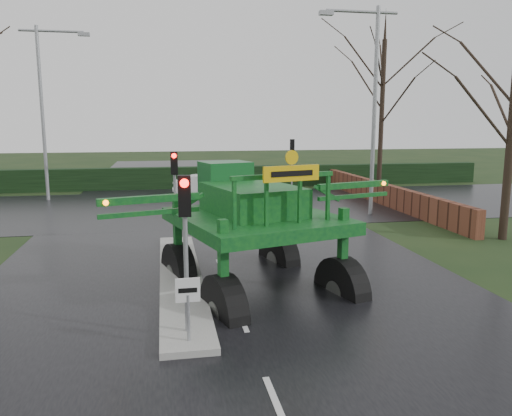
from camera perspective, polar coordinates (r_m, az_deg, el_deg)
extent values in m
plane|color=black|center=(12.24, -1.81, -12.26)|extent=(140.00, 140.00, 0.00)
cube|color=black|center=(21.78, -5.86, -2.44)|extent=(14.00, 80.00, 0.02)
cube|color=black|center=(27.66, -6.91, 0.15)|extent=(80.00, 12.00, 0.02)
cube|color=gray|center=(14.92, -8.59, -7.92)|extent=(1.20, 10.00, 0.16)
cube|color=black|center=(35.47, -7.79, 3.46)|extent=(44.00, 0.90, 1.50)
cube|color=#592D1E|center=(30.10, 13.44, 1.88)|extent=(0.40, 20.00, 1.20)
cylinder|color=gray|center=(10.50, -7.73, -12.38)|extent=(0.07, 0.07, 1.00)
cube|color=silver|center=(10.29, -7.81, -9.28)|extent=(0.50, 0.04, 0.50)
cube|color=black|center=(10.27, -7.80, -9.32)|extent=(0.38, 0.01, 0.10)
cylinder|color=gray|center=(10.62, -8.01, -5.86)|extent=(0.10, 0.10, 3.50)
cube|color=black|center=(10.34, -8.19, 1.37)|extent=(0.26, 0.22, 0.85)
sphere|color=#FF0C07|center=(10.17, -8.19, 2.83)|extent=(0.18, 0.18, 0.18)
cylinder|color=gray|center=(18.94, -9.23, 1.01)|extent=(0.10, 0.10, 3.50)
cube|color=black|center=(18.78, -9.34, 5.09)|extent=(0.26, 0.22, 0.85)
sphere|color=#FF0C07|center=(18.63, -9.36, 5.91)|extent=(0.18, 0.18, 0.18)
cylinder|color=gray|center=(32.41, 4.13, 4.71)|extent=(0.10, 0.10, 3.50)
cube|color=black|center=(32.32, 4.16, 7.10)|extent=(0.26, 0.22, 0.85)
sphere|color=#FF0C07|center=(32.43, 4.11, 7.60)|extent=(0.18, 0.18, 0.18)
cylinder|color=gray|center=(25.37, 13.36, 10.43)|extent=(0.20, 0.20, 10.00)
cylinder|color=gray|center=(25.57, 12.05, 21.09)|extent=(3.52, 0.14, 0.14)
cube|color=gray|center=(24.95, 8.03, 21.21)|extent=(0.65, 0.30, 0.20)
cylinder|color=gray|center=(31.95, -23.22, 9.73)|extent=(0.20, 0.20, 10.00)
cylinder|color=gray|center=(32.20, -22.35, 18.20)|extent=(3.52, 0.14, 0.14)
cube|color=gray|center=(31.90, -19.08, 18.25)|extent=(0.65, 0.30, 0.20)
cylinder|color=black|center=(21.72, 27.11, 7.15)|extent=(0.32, 0.32, 8.00)
cylinder|color=black|center=(35.42, 14.16, 10.14)|extent=(0.32, 0.32, 10.00)
cone|color=black|center=(35.96, 14.57, 19.41)|extent=(0.24, 0.24, 2.50)
cylinder|color=black|center=(13.19, -13.86, -6.44)|extent=(1.06, 2.02, 1.95)
cylinder|color=#595B56|center=(13.19, -13.86, -6.44)|extent=(0.74, 0.81, 0.68)
cube|color=#0B3E1B|center=(12.91, -14.08, -1.24)|extent=(0.27, 0.27, 2.24)
cylinder|color=black|center=(14.33, -0.03, -4.85)|extent=(1.06, 2.02, 1.95)
cylinder|color=#595B56|center=(14.33, -0.03, -4.85)|extent=(0.74, 0.81, 0.68)
cube|color=#0B3E1B|center=(14.07, -0.03, -0.05)|extent=(0.27, 0.27, 2.24)
cylinder|color=black|center=(9.97, -9.21, -11.64)|extent=(1.06, 2.02, 1.95)
cylinder|color=#595B56|center=(9.97, -9.21, -11.64)|extent=(0.74, 0.81, 0.68)
cube|color=#0B3E1B|center=(9.59, -9.41, -4.85)|extent=(0.27, 0.27, 2.24)
cylinder|color=black|center=(11.44, 7.99, -8.77)|extent=(1.06, 2.02, 1.95)
cylinder|color=#595B56|center=(11.44, 7.99, -8.77)|extent=(0.74, 0.81, 0.68)
cube|color=#0B3E1B|center=(11.11, 8.13, -2.80)|extent=(0.27, 0.27, 2.24)
cube|color=#0B3E1B|center=(11.67, -3.86, 1.04)|extent=(5.23, 5.63, 0.34)
cube|color=#0B3E1B|center=(11.78, -4.26, 3.75)|extent=(2.87, 3.40, 0.88)
cube|color=#125121|center=(13.57, -7.45, 5.93)|extent=(1.73, 1.53, 1.27)
cube|color=#0B3E1B|center=(10.13, -0.48, 7.77)|extent=(2.84, 0.92, 0.12)
cube|color=#0B3E1B|center=(10.37, -19.16, 4.31)|extent=(2.48, 0.87, 0.18)
sphere|color=orange|center=(10.19, -25.06, 3.84)|extent=(0.14, 0.14, 0.14)
cube|color=#0B3E1B|center=(12.78, 9.84, 5.64)|extent=(2.48, 0.87, 0.18)
sphere|color=orange|center=(13.37, 13.80, 5.67)|extent=(0.14, 0.14, 0.14)
cube|color=#DEB00B|center=(9.78, 0.54, 8.26)|extent=(1.51, 0.49, 0.39)
cube|color=black|center=(9.78, 0.54, 8.26)|extent=(1.13, 0.33, 0.14)
cylinder|color=#DEB00B|center=(9.77, 0.55, 10.55)|extent=(0.35, 0.13, 0.35)
imported|color=white|center=(32.09, -5.95, 1.49)|extent=(4.00, 1.81, 1.27)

